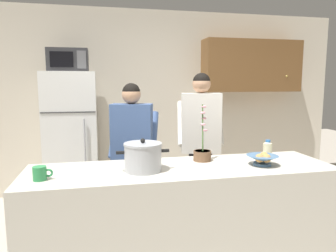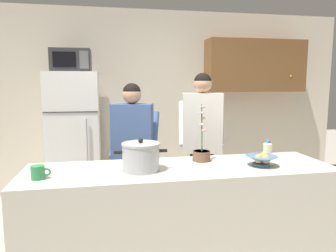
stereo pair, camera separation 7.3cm
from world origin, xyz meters
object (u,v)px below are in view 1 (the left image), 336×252
object	(u,v)px
coffee_mug	(40,173)
bottle_near_edge	(268,149)
person_near_pot	(132,144)
bread_bowl	(262,159)
cooking_pot	(143,157)
person_by_sink	(201,131)
microwave	(68,60)
potted_orchid	(202,153)
refrigerator	(72,139)

from	to	relation	value
coffee_mug	bottle_near_edge	size ratio (longest dim) A/B	0.80
bottle_near_edge	person_near_pot	bearing A→B (deg)	148.97
coffee_mug	bottle_near_edge	bearing A→B (deg)	7.27
person_near_pot	bread_bowl	world-z (taller)	person_near_pot
person_near_pot	cooking_pot	distance (m)	0.82
coffee_mug	person_by_sink	bearing A→B (deg)	35.86
person_near_pot	bread_bowl	bearing A→B (deg)	-42.13
bread_bowl	cooking_pot	bearing A→B (deg)	177.26
person_by_sink	bread_bowl	bearing A→B (deg)	-80.26
microwave	bottle_near_edge	xyz separation A→B (m)	(1.77, -1.71, -0.85)
microwave	coffee_mug	distance (m)	2.14
coffee_mug	potted_orchid	size ratio (longest dim) A/B	0.28
microwave	potted_orchid	xyz separation A→B (m)	(1.20, -1.66, -0.86)
person_by_sink	refrigerator	bearing A→B (deg)	148.17
bread_bowl	person_by_sink	bearing A→B (deg)	99.74
refrigerator	cooking_pot	xyz separation A→B (m)	(0.67, -1.89, 0.17)
bread_bowl	potted_orchid	world-z (taller)	potted_orchid
bottle_near_edge	coffee_mug	bearing A→B (deg)	-172.73
person_near_pot	coffee_mug	size ratio (longest dim) A/B	11.99
potted_orchid	cooking_pot	bearing A→B (deg)	-159.35
person_near_pot	bottle_near_edge	xyz separation A→B (m)	(1.10, -0.66, 0.03)
person_near_pot	coffee_mug	distance (m)	1.14
bottle_near_edge	refrigerator	bearing A→B (deg)	135.63
bread_bowl	bottle_near_edge	distance (m)	0.25
refrigerator	person_near_pot	xyz separation A→B (m)	(0.67, -1.07, 0.12)
refrigerator	coffee_mug	xyz separation A→B (m)	(-0.04, -1.97, 0.11)
microwave	bottle_near_edge	distance (m)	2.61
person_near_pot	person_by_sink	size ratio (longest dim) A/B	0.94
microwave	cooking_pot	distance (m)	2.14
refrigerator	cooking_pot	size ratio (longest dim) A/B	4.31
person_by_sink	bread_bowl	size ratio (longest dim) A/B	6.68
person_by_sink	potted_orchid	xyz separation A→B (m)	(-0.24, -0.79, -0.06)
person_near_pot	person_by_sink	world-z (taller)	person_by_sink
microwave	coffee_mug	size ratio (longest dim) A/B	3.66
cooking_pot	potted_orchid	xyz separation A→B (m)	(0.53, 0.20, -0.04)
bottle_near_edge	potted_orchid	xyz separation A→B (m)	(-0.57, 0.05, -0.01)
refrigerator	person_by_sink	world-z (taller)	refrigerator
microwave	potted_orchid	bearing A→B (deg)	-54.19
cooking_pot	bottle_near_edge	xyz separation A→B (m)	(1.11, 0.15, -0.03)
person_near_pot	coffee_mug	xyz separation A→B (m)	(-0.71, -0.90, -0.00)
person_by_sink	person_near_pot	bearing A→B (deg)	-167.11
refrigerator	bread_bowl	distance (m)	2.52
person_by_sink	potted_orchid	bearing A→B (deg)	-107.08
microwave	cooking_pot	size ratio (longest dim) A/B	1.21
bread_bowl	potted_orchid	distance (m)	0.49
refrigerator	bread_bowl	xyz separation A→B (m)	(1.62, -1.93, 0.12)
person_near_pot	bottle_near_edge	bearing A→B (deg)	-31.03
cooking_pot	coffee_mug	world-z (taller)	cooking_pot
cooking_pot	bottle_near_edge	bearing A→B (deg)	7.69
bread_bowl	bottle_near_edge	bearing A→B (deg)	51.62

